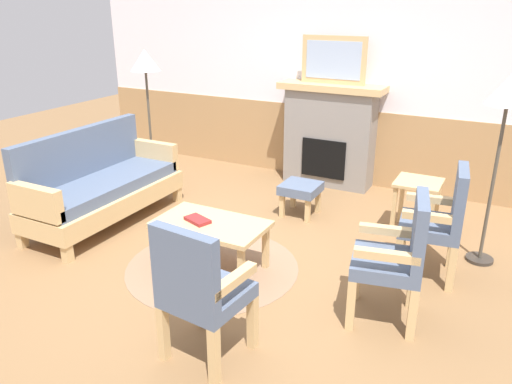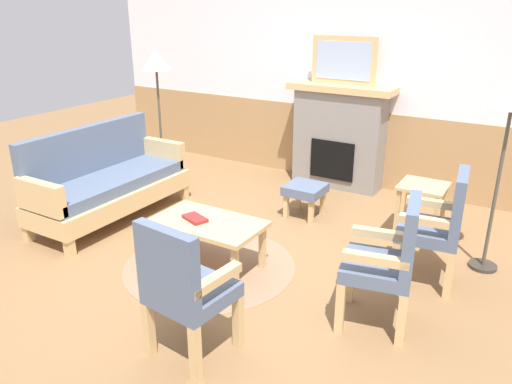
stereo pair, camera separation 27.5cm
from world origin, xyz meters
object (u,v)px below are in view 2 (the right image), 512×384
Objects in this scene: armchair_near_fireplace at (439,223)px; armchair_front_left at (184,285)px; book_on_table at (195,218)px; side_table at (422,196)px; fireplace at (339,135)px; armchair_by_window_left at (389,258)px; couch at (107,183)px; floor_lamp_by_couch at (156,68)px; footstool at (305,191)px; coffee_table at (208,227)px; floor_lamp_by_chairs at (512,105)px; framed_picture at (344,61)px.

armchair_near_fireplace is 1.00× the size of armchair_front_left.
book_on_table is at bearing -156.58° from armchair_near_fireplace.
armchair_front_left is 1.78× the size of side_table.
side_table is (1.29, -0.98, -0.22)m from fireplace.
armchair_near_fireplace is at bearing 78.23° from armchair_by_window_left.
couch is at bearing 173.62° from armchair_by_window_left.
fireplace is at bearing 97.11° from armchair_front_left.
armchair_near_fireplace is at bearing -12.14° from floor_lamp_by_couch.
footstool is 0.24× the size of floor_lamp_by_couch.
armchair_by_window_left reaches higher than coffee_table.
armchair_by_window_left is (1.45, -2.60, -0.11)m from fireplace.
floor_lamp_by_chairs is (2.10, 1.24, 1.06)m from coffee_table.
fireplace is 1.35× the size of coffee_table.
couch is at bearing -127.38° from fireplace.
armchair_by_window_left is (1.70, 0.01, 0.08)m from book_on_table.
framed_picture is at bearing 97.11° from armchair_front_left.
framed_picture is 2.84m from book_on_table.
coffee_table is 0.98× the size of armchair_near_fireplace.
framed_picture is 3.46× the size of book_on_table.
framed_picture is at bearing 84.53° from book_on_table.
fireplace reaches higher than armchair_by_window_left.
footstool is at bearing 173.33° from floor_lamp_by_chairs.
coffee_table is 1.92m from armchair_near_fireplace.
side_table is (1.20, 0.13, 0.15)m from footstool.
framed_picture is 0.82× the size of armchair_near_fireplace.
armchair_near_fireplace is at bearing 57.47° from armchair_front_left.
fireplace is at bearing 86.84° from coffee_table.
armchair_by_window_left is 1.00× the size of armchair_front_left.
floor_lamp_by_chairs is (2.21, 1.28, 1.00)m from book_on_table.
coffee_table is 1.75× the size of side_table.
framed_picture is at bearing 52.63° from couch.
armchair_near_fireplace is (1.62, -1.80, -1.02)m from framed_picture.
couch is at bearing -147.83° from footstool.
footstool is 0.73× the size of side_table.
coffee_table is at bearing 22.12° from book_on_table.
floor_lamp_by_chairs is at bearing 30.50° from coffee_table.
floor_lamp_by_couch reaches higher than fireplace.
floor_lamp_by_chairs reaches higher than armchair_near_fireplace.
fireplace is 2.40m from floor_lamp_by_couch.
fireplace is 3.25× the size of footstool.
floor_lamp_by_couch is (-1.88, 1.55, 1.06)m from coffee_table.
armchair_front_left reaches higher than side_table.
framed_picture reaches higher than floor_lamp_by_chairs.
framed_picture is 1.69m from footstool.
framed_picture is 0.44× the size of couch.
book_on_table is (1.46, -0.36, 0.06)m from couch.
couch is 3.26m from side_table.
armchair_near_fireplace is (1.53, -0.69, 0.25)m from footstool.
side_table is (0.84, 2.64, -0.10)m from armchair_front_left.
coffee_table is 4.15× the size of book_on_table.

